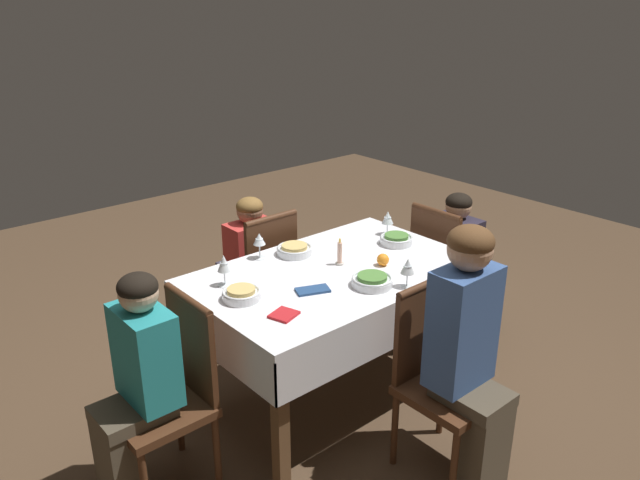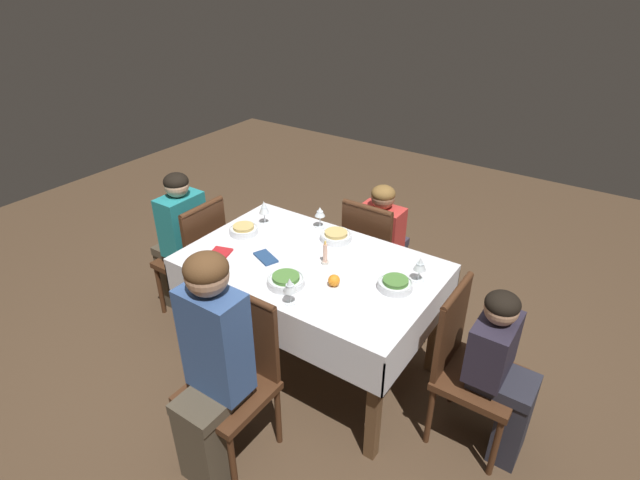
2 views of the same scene
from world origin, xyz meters
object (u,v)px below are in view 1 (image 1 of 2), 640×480
Objects in this scene: chair_north at (439,371)px; bowl_west at (396,239)px; candle_centerpiece at (340,255)px; bowl_north at (372,280)px; person_child_dark at (460,256)px; wine_glass_south at (259,240)px; chair_east at (172,388)px; napkin_spare_side at (313,290)px; bowl_south at (295,250)px; bowl_east at (241,294)px; orange_fruit at (383,260)px; person_adult_denim at (470,346)px; person_child_teal at (136,384)px; chair_south at (262,275)px; person_child_red at (246,261)px; napkin_red_folded at (284,315)px; wine_glass_west at (388,218)px; chair_west at (443,268)px; wine_glass_north at (408,267)px; wine_glass_east at (224,265)px; dining_table at (333,287)px.

bowl_west is at bearing 56.48° from chair_north.
bowl_north is at bearing 79.62° from candle_centerpiece.
bowl_west is at bearing 88.97° from person_child_dark.
bowl_north is at bearing 108.77° from wine_glass_south.
chair_east is 2.08m from person_child_dark.
chair_east is 5.03× the size of napkin_spare_side.
candle_centerpiece is at bearing 109.91° from bowl_south.
bowl_east is 0.79m from orange_fruit.
person_child_dark is 0.66m from bowl_west.
person_adult_denim is at bearing 90.99° from bowl_north.
person_child_teal reaches higher than wine_glass_south.
person_child_teal reaches higher than orange_fruit.
bowl_south is (0.05, 0.39, 0.30)m from chair_south.
person_child_red is 1.04m from napkin_spare_side.
chair_north is at bearing 56.48° from bowl_west.
person_adult_denim is 1.40m from person_child_dark.
person_child_teal reaches higher than candle_centerpiece.
bowl_west is 1.04m from napkin_red_folded.
chair_east is 1.03m from bowl_south.
wine_glass_west is 2.22× the size of orange_fruit.
bowl_east is at bearing -11.61° from orange_fruit.
wine_glass_west is at bearing 136.93° from chair_south.
napkin_spare_side is (1.19, 0.14, 0.28)m from chair_west.
chair_north is at bearing 71.03° from wine_glass_north.
person_child_dark is at bearing 179.59° from candle_centerpiece.
wine_glass_east is 0.62m from candle_centerpiece.
chair_east is 1.32m from person_child_red.
wine_glass_south is (0.71, -0.34, 0.08)m from bowl_west.
candle_centerpiece is at bearing -44.20° from orange_fruit.
person_child_teal is at bearing 15.86° from bowl_south.
napkin_spare_side is (0.27, -0.58, 0.28)m from chair_north.
bowl_north is 1.12× the size of napkin_spare_side.
person_child_teal reaches higher than person_child_dark.
candle_centerpiece is at bearing -100.38° from bowl_north.
napkin_red_folded and napkin_spare_side have the same top height.
bowl_west is (-0.48, -0.88, 0.10)m from person_adult_denim.
bowl_north is at bearing 37.56° from wine_glass_west.
chair_west is 0.99m from wine_glass_north.
person_adult_denim reaches higher than bowl_west.
chair_east is at bearing -7.91° from napkin_spare_side.
chair_west is 1.53m from bowl_east.
wine_glass_south is (0.19, -0.38, 0.20)m from dining_table.
chair_east is 6.07× the size of wine_glass_north.
person_child_teal is at bearing -4.53° from orange_fruit.
person_child_teal is 5.95× the size of napkin_spare_side.
bowl_east is 1.30× the size of napkin_red_folded.
person_child_dark is 4.94× the size of bowl_south.
chair_east is 1.91m from chair_west.
orange_fruit reaches higher than napkin_red_folded.
person_child_red reaches higher than bowl_west.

